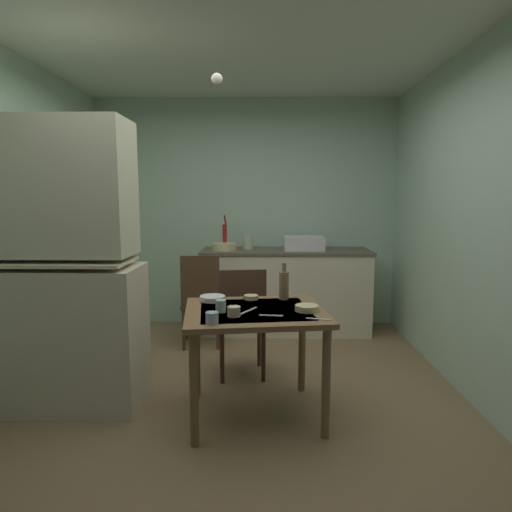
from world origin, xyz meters
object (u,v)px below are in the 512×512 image
chair_far_side (242,320)px  chair_by_counter (201,299)px  glass_bottle (284,284)px  dining_table (255,325)px  hand_pump (225,234)px  serving_bowl_wide (307,308)px  hutch_cabinet (65,276)px  sink_basin (304,243)px  mug_tall (221,306)px  mixing_bowl_counter (224,247)px

chair_far_side → chair_by_counter: bearing=120.6°
chair_by_counter → glass_bottle: size_ratio=3.44×
dining_table → chair_by_counter: chair_by_counter is taller
chair_by_counter → hand_pump: bearing=72.5°
chair_far_side → serving_bowl_wide: size_ratio=6.04×
dining_table → hutch_cabinet: bearing=174.2°
hand_pump → dining_table: 2.10m
dining_table → chair_far_side: 0.67m
hutch_cabinet → chair_by_counter: (0.78, 1.27, -0.46)m
sink_basin → mug_tall: size_ratio=5.25×
dining_table → serving_bowl_wide: serving_bowl_wide is taller
hutch_cabinet → mug_tall: size_ratio=24.50×
chair_far_side → serving_bowl_wide: (0.47, -0.67, 0.28)m
chair_by_counter → glass_bottle: (0.79, -1.09, 0.37)m
hand_pump → dining_table: size_ratio=0.37×
mug_tall → dining_table: bearing=17.5°
hand_pump → serving_bowl_wide: (0.73, -2.05, -0.32)m
serving_bowl_wide → mug_tall: (-0.58, -0.04, 0.02)m
mug_tall → hutch_cabinet: bearing=169.5°
sink_basin → chair_far_side: size_ratio=0.47×
hand_pump → dining_table: hand_pump is taller
dining_table → chair_far_side: (-0.12, 0.64, -0.15)m
glass_bottle → dining_table: bearing=-124.1°
hand_pump → chair_far_side: 1.53m
mixing_bowl_counter → chair_by_counter: (-0.20, -0.52, -0.48)m
mixing_bowl_counter → serving_bowl_wide: bearing=-69.5°
sink_basin → dining_table: sink_basin is taller
chair_far_side → glass_bottle: glass_bottle is taller
mixing_bowl_counter → chair_by_counter: size_ratio=0.28×
serving_bowl_wide → sink_basin: bearing=85.5°
dining_table → glass_bottle: bearing=55.9°
hand_pump → mug_tall: size_ratio=4.65×
sink_basin → mixing_bowl_counter: bearing=-176.8°
mixing_bowl_counter → glass_bottle: glass_bottle is taller
hand_pump → mug_tall: bearing=-85.7°
hutch_cabinet → sink_basin: size_ratio=4.67×
sink_basin → dining_table: 2.07m
dining_table → mixing_bowl_counter: bearing=101.2°
sink_basin → serving_bowl_wide: 2.02m
hand_pump → mug_tall: hand_pump is taller
mug_tall → glass_bottle: bearing=41.2°
mixing_bowl_counter → dining_table: (0.38, -1.92, -0.32)m
serving_bowl_wide → glass_bottle: glass_bottle is taller
hutch_cabinet → sink_basin: hutch_cabinet is taller
hutch_cabinet → serving_bowl_wide: bearing=-5.6°
mug_tall → chair_by_counter: bearing=103.3°
sink_basin → chair_far_side: (-0.63, -1.34, -0.51)m
hutch_cabinet → glass_bottle: 1.58m
mixing_bowl_counter → hand_pump: bearing=91.7°
hutch_cabinet → serving_bowl_wide: hutch_cabinet is taller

